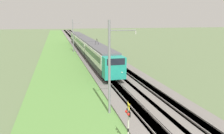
{
  "coord_description": "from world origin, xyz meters",
  "views": [
    {
      "loc": [
        -11.29,
        7.23,
        8.59
      ],
      "look_at": [
        16.69,
        0.0,
        2.27
      ],
      "focal_mm": 35.0,
      "sensor_mm": 36.0,
      "label": 1
    }
  ],
  "objects_px": {
    "crossing_signal_near": "(128,121)",
    "catenary_mast_near": "(110,67)",
    "catenary_mast_mid": "(73,36)",
    "passenger_train": "(85,44)"
  },
  "relations": [
    {
      "from": "passenger_train",
      "to": "crossing_signal_near",
      "type": "height_order",
      "value": "passenger_train"
    },
    {
      "from": "crossing_signal_near",
      "to": "catenary_mast_mid",
      "type": "xyz_separation_m",
      "value": [
        45.28,
        -0.13,
        2.47
      ]
    },
    {
      "from": "passenger_train",
      "to": "crossing_signal_near",
      "type": "xyz_separation_m",
      "value": [
        -42.58,
        2.82,
        -0.44
      ]
    },
    {
      "from": "crossing_signal_near",
      "to": "catenary_mast_near",
      "type": "xyz_separation_m",
      "value": [
        5.55,
        -0.13,
        2.44
      ]
    },
    {
      "from": "catenary_mast_near",
      "to": "crossing_signal_near",
      "type": "bearing_deg",
      "value": 178.63
    },
    {
      "from": "crossing_signal_near",
      "to": "catenary_mast_near",
      "type": "height_order",
      "value": "catenary_mast_near"
    },
    {
      "from": "passenger_train",
      "to": "catenary_mast_mid",
      "type": "distance_m",
      "value": 4.31
    },
    {
      "from": "crossing_signal_near",
      "to": "catenary_mast_near",
      "type": "bearing_deg",
      "value": -91.37
    },
    {
      "from": "crossing_signal_near",
      "to": "catenary_mast_mid",
      "type": "height_order",
      "value": "catenary_mast_mid"
    },
    {
      "from": "catenary_mast_mid",
      "to": "passenger_train",
      "type": "bearing_deg",
      "value": -135.21
    }
  ]
}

